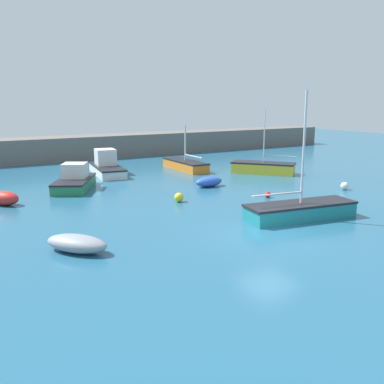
{
  "coord_description": "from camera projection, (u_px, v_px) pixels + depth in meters",
  "views": [
    {
      "loc": [
        -12.82,
        -14.22,
        6.07
      ],
      "look_at": [
        0.62,
        7.84,
        0.53
      ],
      "focal_mm": 40.0,
      "sensor_mm": 36.0,
      "label": 1
    }
  ],
  "objects": [
    {
      "name": "dinghy_near_pier",
      "position": [
        209.0,
        182.0,
        30.69
      ],
      "size": [
        2.17,
        1.08,
        0.72
      ],
      "rotation": [
        0.0,
        0.0,
        0.01
      ],
      "color": "#2D56B7",
      "rests_on": "ground_plane"
    },
    {
      "name": "fishing_dinghy_green",
      "position": [
        4.0,
        198.0,
        25.22
      ],
      "size": [
        2.01,
        2.16,
        0.85
      ],
      "rotation": [
        0.0,
        0.0,
        5.37
      ],
      "color": "red",
      "rests_on": "ground_plane"
    },
    {
      "name": "sailboat_short_mast",
      "position": [
        185.0,
        165.0,
        38.13
      ],
      "size": [
        1.82,
        5.68,
        3.99
      ],
      "rotation": [
        0.0,
        0.0,
        1.55
      ],
      "color": "orange",
      "rests_on": "ground_plane"
    },
    {
      "name": "harbor_breakwater",
      "position": [
        74.0,
        148.0,
        45.01
      ],
      "size": [
        67.56,
        3.84,
        2.39
      ],
      "primitive_type": "cube",
      "color": "#66605B",
      "rests_on": "ground_plane"
    },
    {
      "name": "mooring_buoy_yellow",
      "position": [
        179.0,
        197.0,
        26.06
      ],
      "size": [
        0.57,
        0.57,
        0.57
      ],
      "primitive_type": "sphere",
      "color": "yellow",
      "rests_on": "ground_plane"
    },
    {
      "name": "mooring_buoy_red",
      "position": [
        268.0,
        195.0,
        27.22
      ],
      "size": [
        0.39,
        0.39,
        0.39
      ],
      "primitive_type": "sphere",
      "color": "red",
      "rests_on": "ground_plane"
    },
    {
      "name": "sailboat_tall_mast",
      "position": [
        300.0,
        210.0,
        22.32
      ],
      "size": [
        6.22,
        2.75,
        6.6
      ],
      "rotation": [
        0.0,
        0.0,
        6.12
      ],
      "color": "teal",
      "rests_on": "ground_plane"
    },
    {
      "name": "mooring_buoy_white",
      "position": [
        345.0,
        186.0,
        29.59
      ],
      "size": [
        0.55,
        0.55,
        0.55
      ],
      "primitive_type": "sphere",
      "color": "white",
      "rests_on": "ground_plane"
    },
    {
      "name": "ground_plane",
      "position": [
        269.0,
        237.0,
        19.69
      ],
      "size": [
        120.0,
        120.0,
        0.2
      ],
      "primitive_type": "cube",
      "color": "#235B7A"
    },
    {
      "name": "sailboat_twin_hulled",
      "position": [
        263.0,
        168.0,
        36.21
      ],
      "size": [
        4.72,
        5.26,
        5.32
      ],
      "rotation": [
        0.0,
        0.0,
        2.24
      ],
      "color": "yellow",
      "rests_on": "ground_plane"
    },
    {
      "name": "motorboat_with_cabin",
      "position": [
        75.0,
        180.0,
        29.86
      ],
      "size": [
        4.28,
        5.38,
        1.78
      ],
      "rotation": [
        0.0,
        0.0,
        4.21
      ],
      "color": "#287A4C",
      "rests_on": "ground_plane"
    },
    {
      "name": "cabin_cruiser_white",
      "position": [
        107.0,
        166.0,
        35.76
      ],
      "size": [
        2.88,
        6.28,
        2.09
      ],
      "rotation": [
        0.0,
        0.0,
        4.56
      ],
      "color": "white",
      "rests_on": "ground_plane"
    },
    {
      "name": "open_tender_yellow",
      "position": [
        77.0,
        243.0,
        17.42
      ],
      "size": [
        2.64,
        2.94,
        0.72
      ],
      "rotation": [
        0.0,
        0.0,
        5.36
      ],
      "color": "gray",
      "rests_on": "ground_plane"
    }
  ]
}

